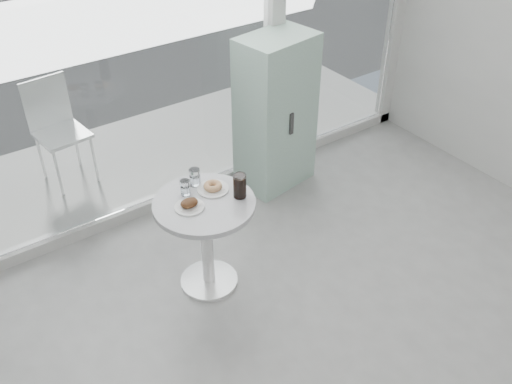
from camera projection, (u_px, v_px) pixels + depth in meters
storefront at (189, 8)px, 4.39m from camera, size 5.00×0.14×3.00m
main_table at (206, 226)px, 4.07m from camera, size 0.72×0.72×0.77m
patio_deck at (155, 152)px, 5.87m from camera, size 5.60×1.60×0.05m
mint_cabinet at (276, 113)px, 5.10m from camera, size 0.72×0.54×1.43m
patio_chair at (56, 125)px, 5.16m from camera, size 0.47×0.47×0.97m
plate_fritter at (190, 204)px, 3.88m from camera, size 0.21×0.21×0.07m
plate_donut at (213, 187)px, 4.05m from camera, size 0.23×0.23×0.05m
water_tumbler_a at (185, 188)px, 3.99m from camera, size 0.07×0.07×0.11m
water_tumbler_b at (195, 178)px, 4.08m from camera, size 0.08×0.08×0.13m
cola_glass at (240, 186)px, 3.95m from camera, size 0.09×0.09×0.18m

